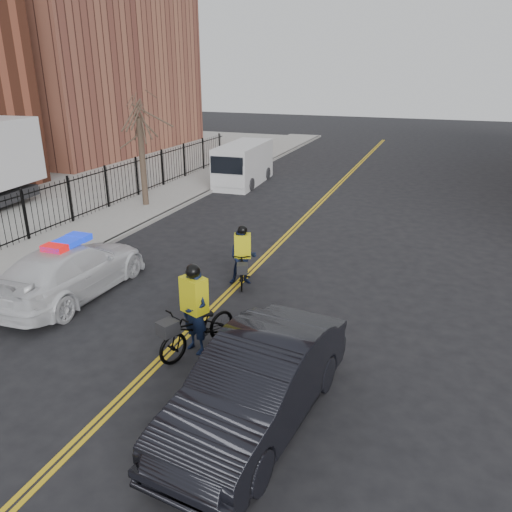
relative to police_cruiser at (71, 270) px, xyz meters
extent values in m
plane|color=black|center=(4.25, -0.82, -0.78)|extent=(120.00, 120.00, 0.00)
cube|color=gold|center=(4.17, 7.18, -0.78)|extent=(0.10, 60.00, 0.01)
cube|color=gold|center=(4.33, 7.18, -0.78)|extent=(0.10, 60.00, 0.01)
cube|color=gray|center=(-3.25, 7.18, -0.71)|extent=(3.00, 60.00, 0.15)
cube|color=gray|center=(-1.75, 7.18, -0.71)|extent=(0.20, 60.00, 0.15)
cube|color=brown|center=(-18.75, 23.18, 6.22)|extent=(14.00, 18.00, 14.00)
cylinder|color=#382B21|center=(-3.35, 9.18, 1.37)|extent=(0.28, 0.28, 4.00)
imported|color=silver|center=(0.00, 0.00, -0.01)|extent=(2.26, 5.38, 1.55)
cube|color=#0C26CC|center=(0.00, 0.00, 0.85)|extent=(0.67, 1.43, 0.16)
imported|color=black|center=(7.07, -3.38, 0.06)|extent=(2.35, 5.29, 1.69)
cube|color=silver|center=(-0.95, 15.70, 0.34)|extent=(2.25, 5.39, 2.25)
cube|color=silver|center=(-0.82, 13.40, 0.15)|extent=(1.95, 0.89, 1.18)
cube|color=black|center=(-0.80, 13.01, 0.74)|extent=(1.77, 0.20, 0.88)
cylinder|color=black|center=(-1.79, 14.09, -0.44)|extent=(0.28, 0.70, 0.69)
cylinder|color=black|center=(0.07, 14.19, -0.44)|extent=(0.28, 0.70, 0.69)
cylinder|color=black|center=(-1.96, 17.22, -0.44)|extent=(0.28, 0.70, 0.69)
cylinder|color=black|center=(-0.10, 17.32, -0.44)|extent=(0.28, 0.70, 0.69)
cylinder|color=black|center=(-10.18, 7.88, -0.23)|extent=(0.12, 0.12, 1.10)
imported|color=black|center=(4.82, -1.50, -0.19)|extent=(1.57, 2.37, 1.18)
imported|color=black|center=(4.82, -1.50, 0.23)|extent=(0.87, 0.73, 2.02)
cube|color=#D0C712|center=(4.82, -1.50, 0.67)|extent=(0.68, 0.58, 0.85)
sphere|color=black|center=(4.82, -1.50, 1.25)|extent=(0.34, 0.34, 0.34)
cube|color=black|center=(4.52, -2.23, 0.13)|extent=(0.50, 0.53, 0.31)
imported|color=black|center=(4.39, 2.49, -0.22)|extent=(1.16, 1.94, 1.13)
imported|color=#0E1633|center=(4.39, 2.49, 0.09)|extent=(1.02, 0.92, 1.74)
cube|color=#D0C712|center=(4.39, 2.49, 0.47)|extent=(0.58, 0.49, 0.73)
sphere|color=black|center=(4.39, 2.49, 0.97)|extent=(0.29, 0.29, 0.29)
cube|color=black|center=(4.63, 1.86, 0.01)|extent=(0.42, 0.45, 0.27)
camera|label=1|loc=(9.80, -10.63, 5.54)|focal=35.00mm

